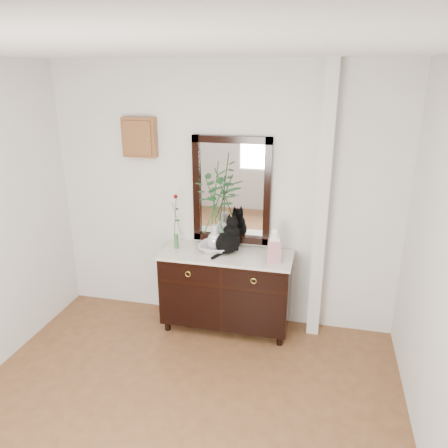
% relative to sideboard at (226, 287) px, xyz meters
% --- Properties ---
extents(wall_back, '(3.60, 0.04, 2.70)m').
position_rel_sideboard_xyz_m(wall_back, '(-0.10, 0.25, 0.88)').
color(wall_back, silver).
rests_on(wall_back, ground).
extents(pilaster, '(0.12, 0.20, 2.70)m').
position_rel_sideboard_xyz_m(pilaster, '(0.90, 0.17, 0.88)').
color(pilaster, silver).
rests_on(pilaster, ground).
extents(sideboard, '(1.33, 0.52, 0.82)m').
position_rel_sideboard_xyz_m(sideboard, '(0.00, 0.00, 0.00)').
color(sideboard, black).
rests_on(sideboard, ground).
extents(wall_mirror, '(0.80, 0.06, 1.10)m').
position_rel_sideboard_xyz_m(wall_mirror, '(-0.00, 0.24, 0.97)').
color(wall_mirror, black).
rests_on(wall_mirror, wall_back).
extents(key_cabinet, '(0.35, 0.10, 0.40)m').
position_rel_sideboard_xyz_m(key_cabinet, '(-0.95, 0.21, 1.48)').
color(key_cabinet, brown).
rests_on(key_cabinet, wall_back).
extents(cat, '(0.36, 0.40, 0.37)m').
position_rel_sideboard_xyz_m(cat, '(0.01, 0.04, 0.56)').
color(cat, black).
rests_on(cat, sideboard).
extents(lotus_bowl, '(0.33, 0.33, 0.08)m').
position_rel_sideboard_xyz_m(lotus_bowl, '(-0.13, 0.03, 0.42)').
color(lotus_bowl, silver).
rests_on(lotus_bowl, sideboard).
extents(vase_branches, '(0.53, 0.53, 0.93)m').
position_rel_sideboard_xyz_m(vase_branches, '(-0.13, 0.03, 0.86)').
color(vase_branches, silver).
rests_on(vase_branches, lotus_bowl).
extents(bud_vase_rose, '(0.07, 0.07, 0.59)m').
position_rel_sideboard_xyz_m(bud_vase_rose, '(-0.53, 0.02, 0.67)').
color(bud_vase_rose, '#326D3A').
rests_on(bud_vase_rose, sideboard).
extents(ginger_jar, '(0.14, 0.14, 0.34)m').
position_rel_sideboard_xyz_m(ginger_jar, '(0.49, -0.07, 0.55)').
color(ginger_jar, silver).
rests_on(ginger_jar, sideboard).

